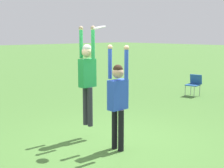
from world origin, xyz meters
The scene contains 5 objects.
ground_plane centered at (0.00, 0.00, 0.00)m, with size 120.00×120.00×0.00m, color #477533.
person_jumping centered at (-0.57, -0.21, 1.52)m, with size 0.52×0.37×2.26m.
person_defending centered at (0.42, -0.22, 1.16)m, with size 0.57×0.42×2.18m.
frisbee centered at (-0.03, -0.31, 2.53)m, with size 0.26×0.26×0.08m.
camping_chair_2 centered at (-1.63, 5.95, 0.51)m, with size 0.54×0.58×0.83m.
Camera 1 is at (4.85, -4.59, 2.39)m, focal length 50.00 mm.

